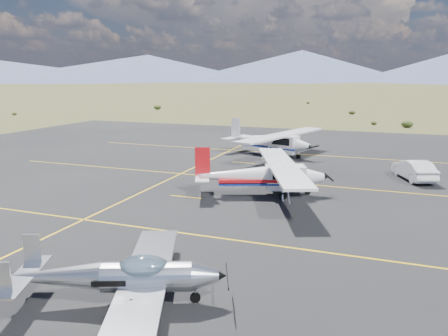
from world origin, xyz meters
The scene contains 6 objects.
ground centered at (0.00, 0.00, 0.00)m, with size 1600.00×1600.00×0.00m, color #383D1C.
apron centered at (0.00, 7.00, 0.00)m, with size 72.00×72.00×0.02m, color black.
aircraft_low_wing centered at (0.42, -4.31, 0.93)m, with size 6.58×8.73×1.94m.
aircraft_cessna centered at (1.10, 9.42, 1.29)m, with size 8.17×11.22×2.91m.
aircraft_plain centered at (-1.82, 22.45, 1.38)m, with size 8.32×12.12×3.10m.
sedan centered at (9.76, 16.87, 0.71)m, with size 1.47×4.23×1.39m, color silver.
Camera 1 is at (7.68, -14.89, 7.00)m, focal length 35.00 mm.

